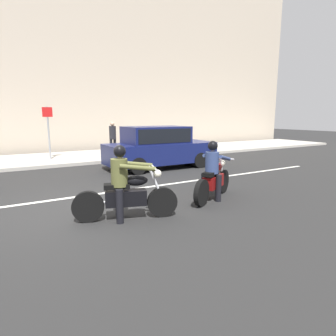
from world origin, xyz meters
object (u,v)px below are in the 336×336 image
motorcycle_with_rider_olive (125,189)px  parked_sedan_navy (159,147)px  pedestrian_bystander (113,136)px  motorcycle_with_rider_denim_blue (213,175)px  street_sign_post (48,127)px

motorcycle_with_rider_olive → parked_sedan_navy: 6.01m
motorcycle_with_rider_olive → parked_sedan_navy: bearing=54.8°
parked_sedan_navy → pedestrian_bystander: size_ratio=2.66×
motorcycle_with_rider_denim_blue → parked_sedan_navy: (0.95, 4.66, 0.26)m
parked_sedan_navy → street_sign_post: 5.48m
motorcycle_with_rider_olive → pedestrian_bystander: 9.00m
motorcycle_with_rider_olive → motorcycle_with_rider_denim_blue: bearing=5.6°
motorcycle_with_rider_denim_blue → street_sign_post: size_ratio=0.78×
motorcycle_with_rider_olive → parked_sedan_navy: parked_sedan_navy is taller
pedestrian_bystander → motorcycle_with_rider_denim_blue: bearing=-91.8°
motorcycle_with_rider_denim_blue → pedestrian_bystander: (0.26, 8.30, 0.51)m
pedestrian_bystander → street_sign_post: bearing=172.7°
motorcycle_with_rider_olive → pedestrian_bystander: bearing=72.1°
motorcycle_with_rider_olive → motorcycle_with_rider_denim_blue: size_ratio=1.11×
motorcycle_with_rider_olive → parked_sedan_navy: (3.46, 4.91, 0.24)m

